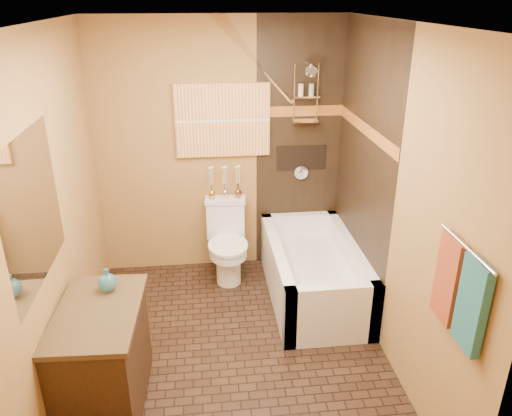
{
  "coord_description": "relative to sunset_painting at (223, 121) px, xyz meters",
  "views": [
    {
      "loc": [
        -0.2,
        -3.2,
        2.67
      ],
      "look_at": [
        0.22,
        0.4,
        1.1
      ],
      "focal_mm": 35.0,
      "sensor_mm": 36.0,
      "label": 1
    }
  ],
  "objects": [
    {
      "name": "floor",
      "position": [
        -0.02,
        -1.48,
        -1.55
      ],
      "size": [
        3.0,
        3.0,
        0.0
      ],
      "primitive_type": "plane",
      "color": "black",
      "rests_on": "ground"
    },
    {
      "name": "wall_left",
      "position": [
        -1.22,
        -1.48,
        -0.3
      ],
      "size": [
        0.02,
        3.0,
        2.5
      ],
      "primitive_type": "cube",
      "color": "olive",
      "rests_on": "floor"
    },
    {
      "name": "wall_right",
      "position": [
        1.18,
        -1.48,
        -0.3
      ],
      "size": [
        0.02,
        3.0,
        2.5
      ],
      "primitive_type": "cube",
      "color": "olive",
      "rests_on": "floor"
    },
    {
      "name": "wall_back",
      "position": [
        -0.02,
        0.02,
        -0.3
      ],
      "size": [
        2.4,
        0.02,
        2.5
      ],
      "primitive_type": "cube",
      "color": "olive",
      "rests_on": "floor"
    },
    {
      "name": "wall_front",
      "position": [
        -0.02,
        -2.98,
        -0.3
      ],
      "size": [
        2.4,
        0.02,
        2.5
      ],
      "primitive_type": "cube",
      "color": "olive",
      "rests_on": "floor"
    },
    {
      "name": "ceiling",
      "position": [
        -0.02,
        -1.48,
        0.95
      ],
      "size": [
        3.0,
        3.0,
        0.0
      ],
      "primitive_type": "plane",
      "color": "silver",
      "rests_on": "wall_back"
    },
    {
      "name": "alcove_tile_back",
      "position": [
        0.75,
        0.01,
        -0.3
      ],
      "size": [
        0.85,
        0.01,
        2.5
      ],
      "primitive_type": "cube",
      "color": "black",
      "rests_on": "wall_back"
    },
    {
      "name": "alcove_tile_right",
      "position": [
        1.16,
        -0.73,
        -0.3
      ],
      "size": [
        0.01,
        1.5,
        2.5
      ],
      "primitive_type": "cube",
      "color": "black",
      "rests_on": "wall_right"
    },
    {
      "name": "mosaic_band_back",
      "position": [
        0.75,
        0.0,
        0.07
      ],
      "size": [
        0.85,
        0.01,
        0.1
      ],
      "primitive_type": "cube",
      "color": "brown",
      "rests_on": "alcove_tile_back"
    },
    {
      "name": "mosaic_band_right",
      "position": [
        1.15,
        -0.73,
        0.07
      ],
      "size": [
        0.01,
        1.5,
        0.1
      ],
      "primitive_type": "cube",
      "color": "brown",
      "rests_on": "alcove_tile_right"
    },
    {
      "name": "alcove_niche",
      "position": [
        0.78,
        0.01,
        -0.4
      ],
      "size": [
        0.5,
        0.01,
        0.25
      ],
      "primitive_type": "cube",
      "color": "black",
      "rests_on": "alcove_tile_back"
    },
    {
      "name": "shower_fixtures",
      "position": [
        0.78,
        -0.1,
        0.12
      ],
      "size": [
        0.24,
        0.33,
        1.16
      ],
      "color": "silver",
      "rests_on": "floor"
    },
    {
      "name": "curtain_rod",
      "position": [
        0.38,
        -0.73,
        0.47
      ],
      "size": [
        0.03,
        1.55,
        0.03
      ],
      "primitive_type": "cylinder",
      "rotation": [
        1.57,
        0.0,
        0.0
      ],
      "color": "silver",
      "rests_on": "wall_back"
    },
    {
      "name": "towel_bar",
      "position": [
        1.13,
        -2.53,
        -0.1
      ],
      "size": [
        0.02,
        0.55,
        0.02
      ],
      "primitive_type": "cylinder",
      "rotation": [
        1.57,
        0.0,
        0.0
      ],
      "color": "silver",
      "rests_on": "wall_right"
    },
    {
      "name": "towel_teal",
      "position": [
        1.14,
        -2.66,
        -0.37
      ],
      "size": [
        0.05,
        0.22,
        0.52
      ],
      "primitive_type": "cube",
      "color": "#1F5968",
      "rests_on": "towel_bar"
    },
    {
      "name": "towel_rust",
      "position": [
        1.14,
        -2.4,
        -0.37
      ],
      "size": [
        0.05,
        0.22,
        0.52
      ],
      "primitive_type": "cube",
      "color": "maroon",
      "rests_on": "towel_bar"
    },
    {
      "name": "sunset_painting",
      "position": [
        0.0,
        0.0,
        0.0
      ],
      "size": [
        0.9,
        0.04,
        0.7
      ],
      "primitive_type": "cube",
      "color": "orange",
      "rests_on": "wall_back"
    },
    {
      "name": "vanity_mirror",
      "position": [
        -1.21,
        -1.88,
        -0.05
      ],
      "size": [
        0.01,
        1.0,
        0.9
      ],
      "primitive_type": "cube",
      "color": "white",
      "rests_on": "wall_left"
    },
    {
      "name": "bathtub",
      "position": [
        0.78,
        -0.73,
        -1.33
      ],
      "size": [
        0.8,
        1.5,
        0.55
      ],
      "color": "white",
      "rests_on": "floor"
    },
    {
      "name": "toilet",
      "position": [
        0.0,
        -0.26,
        -1.15
      ],
      "size": [
        0.41,
        0.6,
        0.79
      ],
      "rotation": [
        0.0,
        0.0,
        -0.08
      ],
      "color": "white",
      "rests_on": "floor"
    },
    {
      "name": "vanity",
      "position": [
        -0.95,
        -1.88,
        -1.16
      ],
      "size": [
        0.58,
        0.9,
        0.78
      ],
      "rotation": [
        0.0,
        0.0,
        -0.05
      ],
      "color": "black",
      "rests_on": "floor"
    },
    {
      "name": "teal_bottle",
      "position": [
        -0.9,
        -1.65,
        -0.69
      ],
      "size": [
        0.16,
        0.16,
        0.21
      ],
      "primitive_type": null,
      "rotation": [
        0.0,
        0.0,
        0.21
      ],
      "color": "#2A6F7E",
      "rests_on": "vanity"
    },
    {
      "name": "bud_vases",
      "position": [
        0.0,
        -0.09,
        -0.59
      ],
      "size": [
        0.33,
        0.07,
        0.32
      ],
      "color": "gold",
      "rests_on": "toilet"
    }
  ]
}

